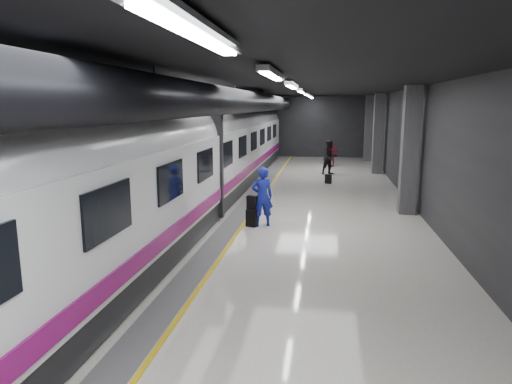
{
  "coord_description": "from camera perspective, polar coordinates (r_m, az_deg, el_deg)",
  "views": [
    {
      "loc": [
        1.61,
        -14.65,
        3.81
      ],
      "look_at": [
        -0.29,
        -2.16,
        1.41
      ],
      "focal_mm": 32.0,
      "sensor_mm": 36.0,
      "label": 1
    }
  ],
  "objects": [
    {
      "name": "platform_hall",
      "position": [
        15.72,
        1.73,
        9.75
      ],
      "size": [
        10.02,
        40.02,
        4.51
      ],
      "color": "black",
      "rests_on": "ground"
    },
    {
      "name": "traveler_main",
      "position": [
        14.51,
        0.78,
        -0.58
      ],
      "size": [
        0.81,
        0.66,
        1.92
      ],
      "primitive_type": "imported",
      "rotation": [
        0.0,
        0.0,
        3.47
      ],
      "color": "#1C19BB",
      "rests_on": "ground"
    },
    {
      "name": "suitcase_far",
      "position": [
        22.95,
        9.03,
        1.63
      ],
      "size": [
        0.35,
        0.26,
        0.46
      ],
      "primitive_type": "cube",
      "rotation": [
        0.0,
        0.0,
        -0.22
      ],
      "color": "black",
      "rests_on": "ground"
    },
    {
      "name": "traveler_far_b",
      "position": [
        29.36,
        9.4,
        4.67
      ],
      "size": [
        0.98,
        0.62,
        1.55
      ],
      "primitive_type": "imported",
      "rotation": [
        0.0,
        0.0,
        -0.28
      ],
      "color": "maroon",
      "rests_on": "ground"
    },
    {
      "name": "train",
      "position": [
        15.53,
        -9.68,
        4.16
      ],
      "size": [
        3.05,
        38.0,
        4.05
      ],
      "color": "black",
      "rests_on": "ground"
    },
    {
      "name": "suitcase_main",
      "position": [
        14.59,
        -0.54,
        -3.27
      ],
      "size": [
        0.39,
        0.31,
        0.55
      ],
      "primitive_type": "cube",
      "rotation": [
        0.0,
        0.0,
        -0.3
      ],
      "color": "black",
      "rests_on": "ground"
    },
    {
      "name": "shoulder_bag",
      "position": [
        14.51,
        -0.49,
        -1.33
      ],
      "size": [
        0.37,
        0.29,
        0.44
      ],
      "primitive_type": "cube",
      "rotation": [
        0.0,
        0.0,
        -0.39
      ],
      "color": "black",
      "rests_on": "suitcase_main"
    },
    {
      "name": "ground",
      "position": [
        15.22,
        2.29,
        -3.76
      ],
      "size": [
        40.0,
        40.0,
        0.0
      ],
      "primitive_type": "plane",
      "color": "silver",
      "rests_on": "ground"
    },
    {
      "name": "traveler_far_a",
      "position": [
        25.9,
        9.22,
        4.3
      ],
      "size": [
        1.17,
        1.08,
        1.93
      ],
      "primitive_type": "imported",
      "rotation": [
        0.0,
        0.0,
        0.48
      ],
      "color": "black",
      "rests_on": "ground"
    }
  ]
}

